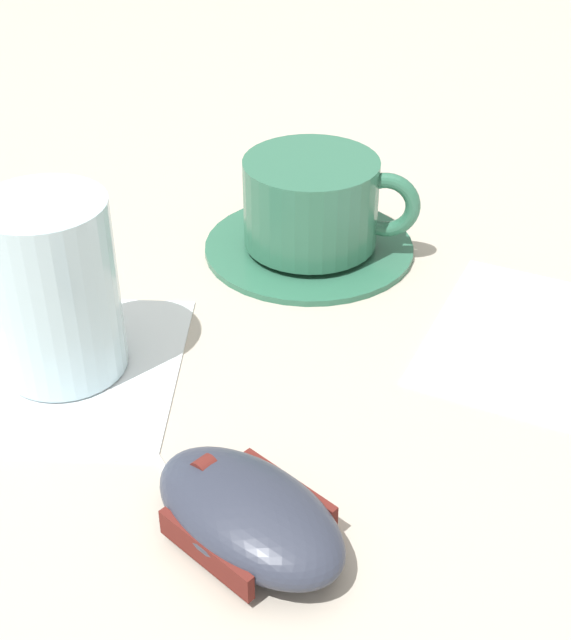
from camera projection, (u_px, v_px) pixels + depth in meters
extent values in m
plane|color=#B2A899|center=(268.00, 343.00, 0.52)|extent=(3.00, 3.00, 0.00)
cylinder|color=#2D664C|center=(309.00, 244.00, 0.61)|extent=(0.14, 0.14, 0.01)
cylinder|color=#2D664C|center=(311.00, 202.00, 0.59)|extent=(0.09, 0.09, 0.06)
torus|color=#2D664C|center=(386.00, 205.00, 0.58)|extent=(0.05, 0.02, 0.05)
ellipsoid|color=#2D3342|center=(249.00, 514.00, 0.39)|extent=(0.11, 0.09, 0.03)
cylinder|color=#591E19|center=(205.00, 470.00, 0.40)|extent=(0.01, 0.01, 0.01)
cube|color=#591E19|center=(205.00, 553.00, 0.38)|extent=(0.05, 0.02, 0.01)
cube|color=#591E19|center=(289.00, 489.00, 0.41)|extent=(0.05, 0.02, 0.01)
cylinder|color=white|center=(151.00, 445.00, 0.45)|extent=(0.04, 0.03, 0.00)
cylinder|color=white|center=(111.00, 392.00, 0.48)|extent=(0.05, 0.03, 0.00)
cylinder|color=white|center=(66.00, 351.00, 0.51)|extent=(0.05, 0.02, 0.00)
cylinder|color=white|center=(10.00, 323.00, 0.54)|extent=(0.05, 0.00, 0.00)
sphere|color=white|center=(170.00, 475.00, 0.43)|extent=(0.00, 0.00, 0.00)
sphere|color=white|center=(134.00, 416.00, 0.47)|extent=(0.00, 0.00, 0.00)
sphere|color=white|center=(90.00, 370.00, 0.50)|extent=(0.00, 0.00, 0.00)
sphere|color=white|center=(43.00, 333.00, 0.53)|extent=(0.00, 0.00, 0.00)
cube|color=white|center=(52.00, 368.00, 0.50)|extent=(0.19, 0.19, 0.00)
cylinder|color=silver|center=(54.00, 288.00, 0.47)|extent=(0.07, 0.07, 0.10)
cube|color=white|center=(559.00, 345.00, 0.52)|extent=(0.15, 0.15, 0.00)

